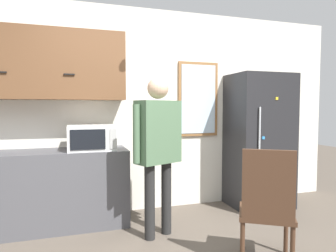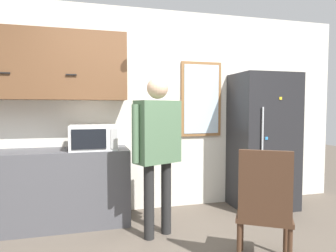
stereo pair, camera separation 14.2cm
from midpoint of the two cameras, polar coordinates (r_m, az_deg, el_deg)
The scene contains 8 objects.
back_wall at distance 4.05m, azimuth -4.24°, elevation 3.00°, with size 6.00×0.06×2.70m.
counter at distance 3.80m, azimuth -21.82°, elevation -11.05°, with size 1.98×0.60×0.89m.
upper_cabinets at distance 3.84m, azimuth -22.09°, elevation 10.70°, with size 1.98×0.37×0.81m.
microwave at distance 3.61m, azimuth -12.98°, elevation -2.13°, with size 0.54×0.41×0.29m.
person at distance 3.18m, azimuth -0.71°, elevation -2.61°, with size 0.58×0.39×1.70m.
refrigerator at distance 4.37m, azimuth 18.52°, elevation -2.73°, with size 0.81×0.66×1.85m.
chair at distance 2.76m, azimuth 19.33°, elevation -14.08°, with size 0.63×0.63×1.04m.
window at distance 4.25m, azimuth 7.28°, elevation 5.08°, with size 0.59×0.05×1.04m.
Camera 2 is at (-0.68, -2.17, 1.38)m, focal length 32.00 mm.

